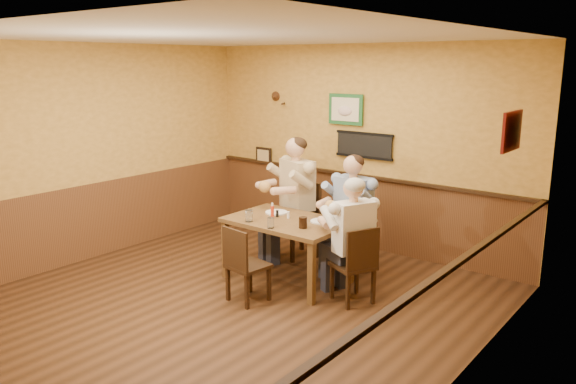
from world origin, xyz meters
name	(u,v)px	position (x,y,z in m)	size (l,w,h in m)	color
room	(253,148)	(0.13, 0.17, 1.69)	(5.02, 5.03, 2.81)	#341E0F
dining_table	(287,227)	(0.06, 0.83, 0.66)	(1.40, 0.90, 0.75)	brown
chair_back_left	(297,220)	(-0.37, 1.59, 0.51)	(0.47, 0.47, 1.01)	#321F0F
chair_back_right	(353,236)	(0.52, 1.56, 0.46)	(0.43, 0.43, 0.93)	#321F0F
chair_right_end	(353,264)	(1.00, 0.79, 0.43)	(0.40, 0.40, 0.86)	#321F0F
chair_near_side	(248,264)	(0.10, 0.10, 0.42)	(0.39, 0.39, 0.85)	#321F0F
diner_tan_shirt	(297,204)	(-0.37, 1.59, 0.72)	(0.67, 0.67, 1.45)	beige
diner_blue_polo	(353,220)	(0.52, 1.56, 0.66)	(0.61, 0.61, 1.32)	#7D93BC
diner_white_elder	(353,247)	(1.00, 0.79, 0.62)	(0.57, 0.57, 1.24)	silver
water_glass_left	(249,216)	(-0.24, 0.50, 0.82)	(0.09, 0.09, 0.13)	white
water_glass_mid	(271,223)	(0.12, 0.46, 0.81)	(0.08, 0.08, 0.12)	white
cola_tumbler	(303,223)	(0.41, 0.68, 0.81)	(0.09, 0.09, 0.12)	black
hot_sauce_bottle	(272,211)	(-0.12, 0.78, 0.83)	(0.04, 0.04, 0.17)	red
salt_shaker	(288,215)	(0.03, 0.89, 0.79)	(0.03, 0.03, 0.08)	white
pepper_shaker	(277,214)	(-0.11, 0.85, 0.79)	(0.03, 0.03, 0.08)	black
plate_far_left	(276,212)	(-0.23, 0.98, 0.76)	(0.27, 0.27, 0.02)	white
plate_far_right	(322,221)	(0.43, 1.00, 0.76)	(0.26, 0.26, 0.02)	silver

